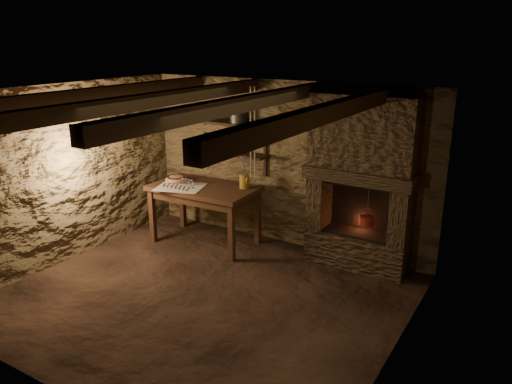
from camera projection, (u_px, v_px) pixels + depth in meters
The scene contains 25 objects.
floor at pixel (203, 296), 5.96m from camera, with size 4.50×4.50×0.00m, color black.
back_wall at pixel (284, 164), 7.23m from camera, with size 4.50×0.04×2.40m, color brown.
front_wall at pixel (47, 269), 3.97m from camera, with size 4.50×0.04×2.40m, color brown.
left_wall at pixel (67, 174), 6.72m from camera, with size 0.04×4.00×2.40m, color brown.
right_wall at pixel (399, 242), 4.48m from camera, with size 0.04×4.00×2.40m, color brown.
ceiling at pixel (196, 93), 5.24m from camera, with size 4.50×4.00×0.04m, color black.
beam_far_left at pixel (98, 94), 6.02m from camera, with size 0.14×3.95×0.16m, color black.
beam_mid_left at pixel (161, 99), 5.52m from camera, with size 0.14×3.95×0.16m, color black.
beam_mid_right at pixel (236, 105), 5.02m from camera, with size 0.14×3.95×0.16m, color black.
beam_far_right at pixel (328, 112), 4.53m from camera, with size 0.14×3.95×0.16m, color black.
shelf_lower at pixel (229, 153), 7.49m from camera, with size 1.25×0.30×0.04m, color black.
shelf_upper at pixel (229, 123), 7.36m from camera, with size 1.25×0.30×0.04m, color black.
hearth at pixel (361, 178), 6.42m from camera, with size 1.43×0.51×2.30m.
work_table at pixel (205, 212), 7.40m from camera, with size 1.57×0.93×0.88m.
linen_cloth at pixel (180, 187), 7.22m from camera, with size 0.66×0.53×0.01m, color beige.
pewter_cutlery_row at pixel (179, 187), 7.20m from camera, with size 0.55×0.21×0.01m, color gray, non-canonical shape.
drinking_glasses at pixel (187, 182), 7.30m from camera, with size 0.21×0.06×0.09m, color white, non-canonical shape.
stoneware_jug at pixel (244, 174), 7.12m from camera, with size 0.17×0.17×0.48m.
wooden_bowl at pixel (176, 179), 7.49m from camera, with size 0.33×0.33×0.12m, color #946140.
iron_stockpot at pixel (238, 116), 7.24m from camera, with size 0.25×0.25×0.18m, color #2B2826.
tin_pan at pixel (213, 111), 7.58m from camera, with size 0.24×0.24×0.03m, color #979792.
small_kettle at pixel (239, 149), 7.39m from camera, with size 0.17×0.13×0.18m, color #979792, non-canonical shape.
rusty_tin at pixel (223, 148), 7.53m from camera, with size 0.09×0.09×0.09m, color #5A2012.
red_pot at pixel (367, 220), 6.47m from camera, with size 0.21×0.21×0.54m.
hanging_ropes at pixel (253, 134), 6.25m from camera, with size 0.08×0.08×1.20m, color tan, non-canonical shape.
Camera 1 is at (3.30, -4.22, 2.96)m, focal length 35.00 mm.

